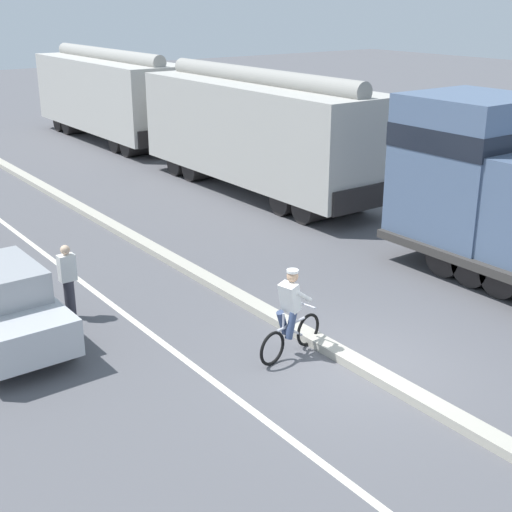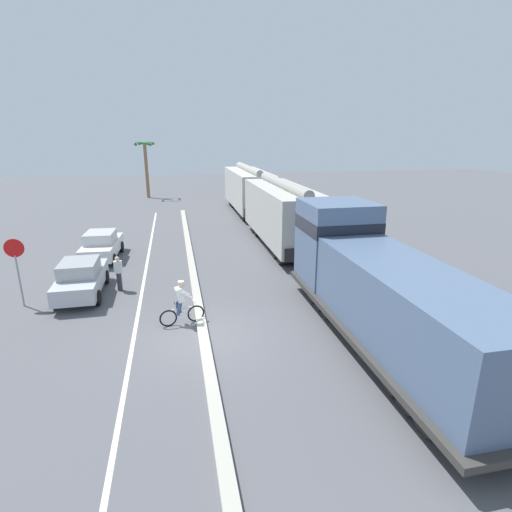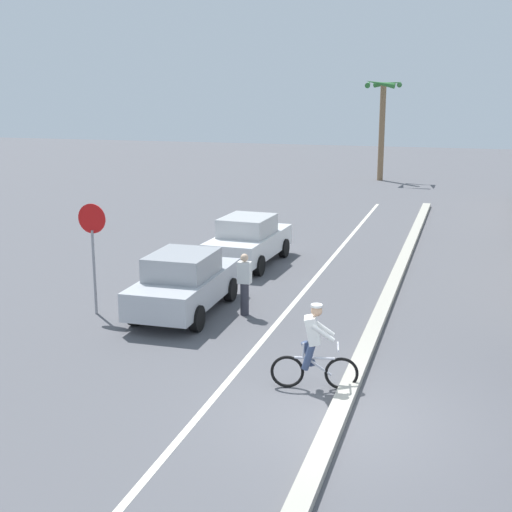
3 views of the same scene
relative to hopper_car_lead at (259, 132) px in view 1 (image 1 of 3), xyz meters
The scene contains 7 objects.
ground_plane 12.71m from the hopper_car_lead, 118.10° to the right, with size 120.00×120.00×0.00m, color #56565B.
median_curb 8.03m from the hopper_car_lead, 139.40° to the right, with size 0.36×36.00×0.16m, color #B2AD9E.
lane_stripe 9.95m from the hopper_car_lead, 148.64° to the right, with size 0.14×36.00×0.01m, color silver.
hopper_car_lead is the anchor object (origin of this frame).
hopper_car_middle 11.60m from the hopper_car_lead, 90.00° to the left, with size 2.90×10.60×4.18m.
cyclist 12.04m from the hopper_car_lead, 123.49° to the right, with size 1.69×0.55×1.71m.
pedestrian_by_cars 11.11m from the hopper_car_lead, 147.23° to the right, with size 0.34×0.22×1.62m.
Camera 1 is at (-8.28, -8.23, 6.37)m, focal length 50.00 mm.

